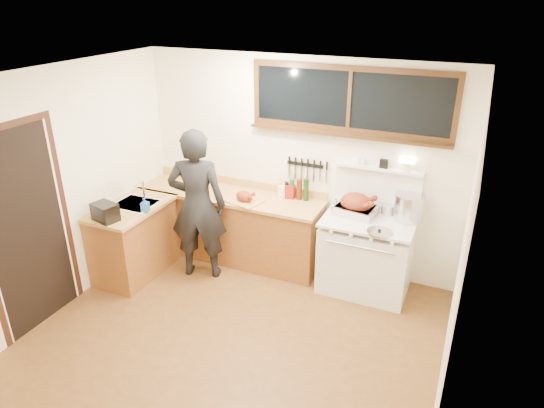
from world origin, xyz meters
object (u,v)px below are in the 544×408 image
at_px(vintage_stove, 366,253).
at_px(roast_turkey, 356,206).
at_px(cutting_board, 244,198).
at_px(man, 197,205).

distance_m(vintage_stove, roast_turkey, 0.57).
relative_size(vintage_stove, cutting_board, 3.36).
distance_m(vintage_stove, cutting_board, 1.59).
xyz_separation_m(man, roast_turkey, (1.76, 0.58, 0.07)).
distance_m(man, cutting_board, 0.57).
relative_size(man, cutting_board, 3.94).
bearing_deg(roast_turkey, man, -161.71).
height_order(man, roast_turkey, man).
relative_size(cutting_board, roast_turkey, 0.92).
bearing_deg(man, cutting_board, 40.47).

